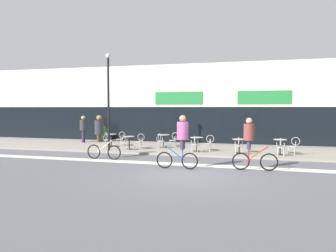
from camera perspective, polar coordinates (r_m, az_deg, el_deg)
The scene contains 27 objects.
ground_plane at distance 12.08m, azimuth 3.24°, elevation -8.58°, with size 120.00×120.00×0.00m, color #5B5B60.
sidewalk_slab at distance 19.12m, azimuth 7.98°, elevation -4.06°, with size 40.00×5.50×0.12m, color gray.
storefront_facade at distance 23.65m, azimuth 9.58°, elevation 3.70°, with size 40.00×4.06×5.41m.
bike_lane_stripe at distance 14.19m, azimuth 5.18°, elevation -6.80°, with size 36.00×0.70×0.01m, color silver.
bistro_table_0 at distance 20.32m, azimuth -9.88°, elevation -1.99°, with size 0.65×0.65×0.74m.
bistro_table_1 at distance 18.62m, azimuth -6.80°, elevation -2.45°, with size 0.62×0.62×0.74m.
bistro_table_2 at distance 19.34m, azimuth -0.80°, elevation -2.14°, with size 0.72×0.72×0.76m.
bistro_table_3 at distance 17.68m, azimuth 5.04°, elevation -2.67°, with size 0.68×0.68×0.76m.
bistro_table_4 at distance 17.30m, azimuth 12.30°, elevation -2.92°, with size 0.72×0.72×0.73m.
bistro_table_5 at distance 17.26m, azimuth 18.95°, elevation -2.95°, with size 0.66×0.66×0.77m.
cafe_chair_0_near at distance 19.76m, azimuth -10.64°, elevation -2.16°, with size 0.45×0.60×0.90m.
cafe_chair_0_side at distance 20.07m, azimuth -8.26°, elevation -2.06°, with size 0.58×0.42×0.90m.
cafe_chair_1_near at distance 18.04m, azimuth -7.55°, elevation -2.64°, with size 0.41×0.58×0.90m.
cafe_chair_1_side at distance 18.39m, azimuth -5.00°, elevation -2.52°, with size 0.58×0.41×0.90m.
cafe_chair_2_near at distance 18.75m, azimuth -1.36°, elevation -2.40°, with size 0.43×0.59×0.90m.
cafe_chair_2_side at distance 19.18m, azimuth 0.99°, elevation -2.27°, with size 0.58×0.41×0.90m.
cafe_chair_3_near at distance 17.07m, azimuth 4.68°, elevation -2.96°, with size 0.44×0.59×0.90m.
cafe_chair_3_side at distance 17.58m, azimuth 7.05°, elevation -2.79°, with size 0.58×0.41×0.90m.
cafe_chair_4_near at distance 16.68m, azimuth 12.19°, elevation -3.16°, with size 0.44×0.59×0.90m.
cafe_chair_5_near at distance 16.65m, azimuth 19.03°, elevation -3.28°, with size 0.45×0.60×0.90m.
cafe_chair_5_side at distance 17.30m, azimuth 21.02°, elevation -3.08°, with size 0.60×0.45×0.90m.
planter_pot at distance 23.10m, azimuth -11.52°, elevation -1.12°, with size 0.77×0.77×1.16m.
lamp_post at distance 18.27m, azimuth -10.34°, elevation 5.35°, with size 0.26×0.26×5.29m.
cyclist_0 at distance 13.25m, azimuth 14.20°, elevation -2.47°, with size 1.77×0.52×2.07m.
cyclist_1 at distance 13.10m, azimuth 2.35°, elevation -1.98°, with size 1.72×0.50×2.17m.
cyclist_2 at distance 15.96m, azimuth -11.69°, elevation -1.38°, with size 1.78×0.48×2.11m.
pedestrian_near_end at distance 22.89m, azimuth -14.53°, elevation -0.10°, with size 0.53×0.53×1.80m.
Camera 1 is at (2.56, -11.55, 2.46)m, focal length 35.00 mm.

